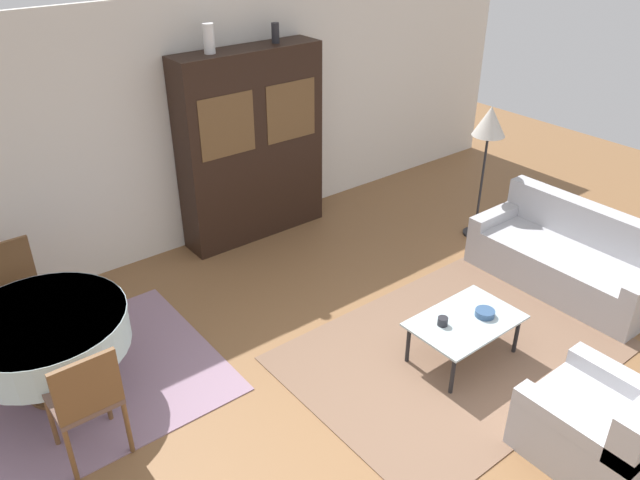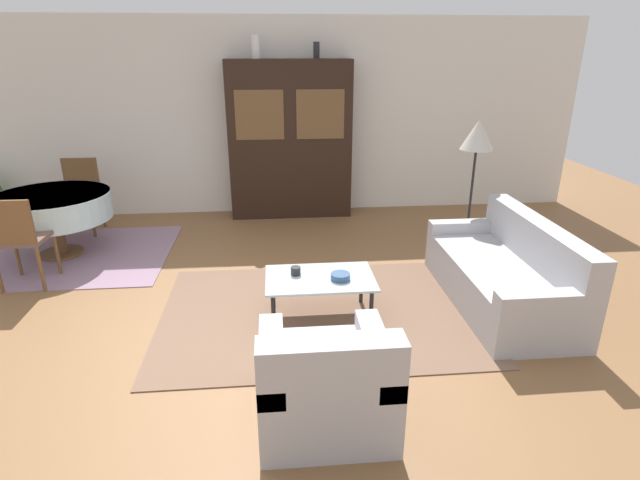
# 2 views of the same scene
# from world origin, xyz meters

# --- Properties ---
(ground_plane) EXTENTS (14.00, 14.00, 0.00)m
(ground_plane) POSITION_xyz_m (0.00, 0.00, 0.00)
(ground_plane) COLOR brown
(wall_back) EXTENTS (10.00, 0.06, 2.70)m
(wall_back) POSITION_xyz_m (0.00, 3.63, 1.35)
(wall_back) COLOR silver
(wall_back) RESTS_ON ground_plane
(area_rug) EXTENTS (2.86, 2.03, 0.01)m
(area_rug) POSITION_xyz_m (0.92, 0.41, 0.01)
(area_rug) COLOR brown
(area_rug) RESTS_ON ground_plane
(dining_rug) EXTENTS (2.36, 1.86, 0.01)m
(dining_rug) POSITION_xyz_m (-1.90, 2.03, 0.01)
(dining_rug) COLOR gray
(dining_rug) RESTS_ON ground_plane
(couch) EXTENTS (0.84, 1.86, 0.81)m
(couch) POSITION_xyz_m (2.68, 0.45, 0.29)
(couch) COLOR #B2B2B7
(couch) RESTS_ON ground_plane
(armchair) EXTENTS (0.84, 0.88, 0.78)m
(armchair) POSITION_xyz_m (0.83, -1.00, 0.29)
(armchair) COLOR #B2B2B7
(armchair) RESTS_ON ground_plane
(coffee_table) EXTENTS (0.95, 0.62, 0.39)m
(coffee_table) POSITION_xyz_m (0.92, 0.33, 0.36)
(coffee_table) COLOR black
(coffee_table) RESTS_ON area_rug
(display_cabinet) EXTENTS (1.69, 0.41, 2.15)m
(display_cabinet) POSITION_xyz_m (0.79, 3.38, 1.08)
(display_cabinet) COLOR black
(display_cabinet) RESTS_ON ground_plane
(dining_table) EXTENTS (1.27, 1.27, 0.73)m
(dining_table) POSITION_xyz_m (-1.97, 2.07, 0.59)
(dining_table) COLOR brown
(dining_table) RESTS_ON dining_rug
(dining_chair_near) EXTENTS (0.44, 0.44, 0.94)m
(dining_chair_near) POSITION_xyz_m (-1.97, 1.22, 0.56)
(dining_chair_near) COLOR brown
(dining_chair_near) RESTS_ON dining_rug
(dining_chair_far) EXTENTS (0.44, 0.44, 0.94)m
(dining_chair_far) POSITION_xyz_m (-1.97, 2.92, 0.56)
(dining_chair_far) COLOR brown
(dining_chair_far) RESTS_ON dining_rug
(floor_lamp) EXTENTS (0.36, 0.36, 1.55)m
(floor_lamp) POSITION_xyz_m (2.79, 1.71, 1.32)
(floor_lamp) COLOR black
(floor_lamp) RESTS_ON ground_plane
(cup) EXTENTS (0.09, 0.09, 0.07)m
(cup) POSITION_xyz_m (0.71, 0.40, 0.44)
(cup) COLOR #232328
(cup) RESTS_ON coffee_table
(bowl) EXTENTS (0.17, 0.17, 0.06)m
(bowl) POSITION_xyz_m (1.09, 0.26, 0.43)
(bowl) COLOR #33517A
(bowl) RESTS_ON coffee_table
(vase_tall) EXTENTS (0.11, 0.11, 0.29)m
(vase_tall) POSITION_xyz_m (0.36, 3.38, 2.29)
(vase_tall) COLOR white
(vase_tall) RESTS_ON display_cabinet
(vase_short) EXTENTS (0.08, 0.08, 0.21)m
(vase_short) POSITION_xyz_m (1.16, 3.38, 2.25)
(vase_short) COLOR #232328
(vase_short) RESTS_ON display_cabinet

